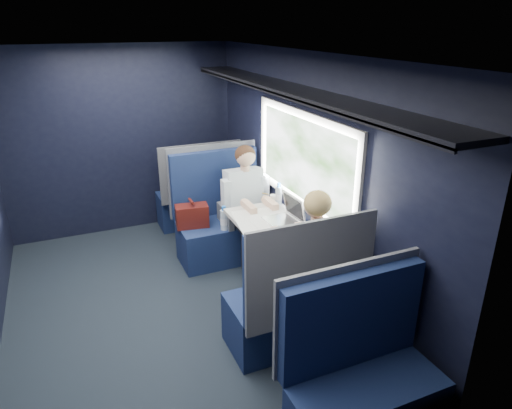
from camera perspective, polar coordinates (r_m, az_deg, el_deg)
name	(u,v)px	position (r m, az deg, el deg)	size (l,w,h in m)	color
ground	(168,313)	(4.46, -10.97, -13.22)	(2.80, 4.20, 0.01)	black
room_shell	(157,161)	(3.82, -12.22, 5.38)	(3.00, 4.40, 2.40)	black
table	(269,230)	(4.40, 1.59, -3.20)	(0.62, 1.00, 0.74)	#54565E
seat_bay_near	(220,222)	(5.17, -4.52, -2.20)	(1.05, 0.62, 1.26)	#0D173A
seat_bay_far	(293,304)	(3.77, 4.70, -12.33)	(1.04, 0.62, 1.26)	#0D173A
seat_row_front	(198,196)	(6.00, -7.28, 1.05)	(1.04, 0.51, 1.16)	#0D173A
seat_row_back	(361,382)	(3.17, 13.01, -20.80)	(1.04, 0.51, 1.16)	#0D173A
man	(247,199)	(4.99, -1.08, 0.64)	(0.53, 0.56, 1.32)	black
woman	(312,255)	(3.84, 6.99, -6.27)	(0.53, 0.56, 1.32)	black
papers	(271,226)	(4.30, 1.92, -2.65)	(0.60, 0.87, 0.01)	white
laptop	(288,215)	(4.37, 3.97, -1.28)	(0.29, 0.37, 0.27)	silver
bottle_small	(279,195)	(4.77, 2.86, 1.21)	(0.07, 0.07, 0.23)	silver
cup	(273,199)	(4.82, 2.18, 0.68)	(0.07, 0.07, 0.09)	white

